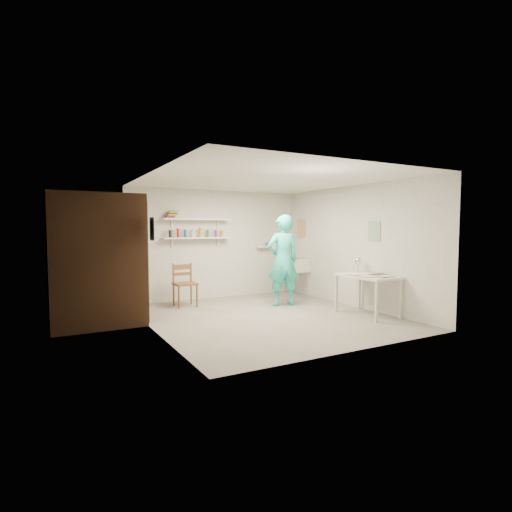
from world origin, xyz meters
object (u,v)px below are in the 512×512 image
desk_lamp (358,261)px  belfast_sink (295,265)px  work_table (367,295)px  wooden_chair (185,284)px  man (283,260)px  wall_clock (276,245)px

desk_lamp → belfast_sink: bearing=92.0°
belfast_sink → work_table: size_ratio=0.55×
wooden_chair → man: bearing=-24.5°
desk_lamp → wooden_chair: bearing=146.0°
belfast_sink → work_table: bearing=-92.6°
work_table → desk_lamp: bearing=67.6°
man → wooden_chair: 2.01m
belfast_sink → wooden_chair: size_ratio=0.65×
wall_clock → work_table: (0.87, -1.71, -0.86)m
wooden_chair → work_table: wooden_chair is taller
belfast_sink → man: (-0.95, -0.96, 0.21)m
wall_clock → work_table: bearing=-54.3°
wall_clock → wooden_chair: wall_clock is taller
belfast_sink → man: size_ratio=0.33×
belfast_sink → wall_clock: size_ratio=1.82×
belfast_sink → desk_lamp: desk_lamp is taller
man → desk_lamp: man is taller
belfast_sink → man: man is taller
wooden_chair → desk_lamp: bearing=-33.7°
wall_clock → wooden_chair: (-1.74, 0.60, -0.76)m
belfast_sink → wall_clock: bearing=-142.8°
belfast_sink → wooden_chair: 2.74m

